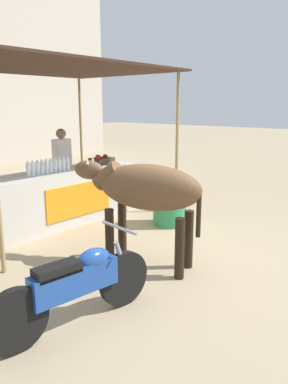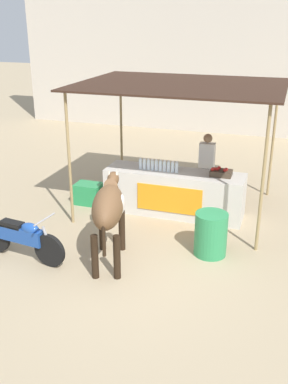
{
  "view_description": "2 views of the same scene",
  "coord_description": "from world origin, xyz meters",
  "px_view_note": "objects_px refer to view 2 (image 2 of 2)",
  "views": [
    {
      "loc": [
        -4.11,
        -3.22,
        2.11
      ],
      "look_at": [
        0.39,
        0.63,
        0.73
      ],
      "focal_mm": 35.0,
      "sensor_mm": 36.0,
      "label": 1
    },
    {
      "loc": [
        2.25,
        -6.6,
        4.08
      ],
      "look_at": [
        -0.26,
        0.91,
        0.95
      ],
      "focal_mm": 42.0,
      "sensor_mm": 36.0,
      "label": 2
    }
  ],
  "objects_px": {
    "motorcycle_parked": "(22,237)",
    "cooler_box": "(89,194)",
    "water_barrel": "(211,234)",
    "vendor_behind_counter": "(206,169)",
    "cow": "(109,207)",
    "stall_counter": "(174,193)",
    "fruit_crate": "(221,173)"
  },
  "relations": [
    {
      "from": "cow",
      "to": "motorcycle_parked",
      "type": "height_order",
      "value": "cow"
    },
    {
      "from": "vendor_behind_counter",
      "to": "water_barrel",
      "type": "distance_m",
      "value": 2.42
    },
    {
      "from": "vendor_behind_counter",
      "to": "cow",
      "type": "relative_size",
      "value": 0.89
    },
    {
      "from": "stall_counter",
      "to": "cooler_box",
      "type": "height_order",
      "value": "stall_counter"
    },
    {
      "from": "cooler_box",
      "to": "vendor_behind_counter",
      "type": "bearing_deg",
      "value": 18.46
    },
    {
      "from": "stall_counter",
      "to": "cooler_box",
      "type": "distance_m",
      "value": 2.02
    },
    {
      "from": "motorcycle_parked",
      "to": "cooler_box",
      "type": "bearing_deg",
      "value": 89.49
    },
    {
      "from": "water_barrel",
      "to": "motorcycle_parked",
      "type": "relative_size",
      "value": 0.45
    },
    {
      "from": "fruit_crate",
      "to": "cooler_box",
      "type": "xyz_separation_m",
      "value": [
        -2.98,
        -0.15,
        -0.79
      ]
    },
    {
      "from": "cow",
      "to": "water_barrel",
      "type": "bearing_deg",
      "value": 26.12
    },
    {
      "from": "cow",
      "to": "fruit_crate",
      "type": "bearing_deg",
      "value": 58.01
    },
    {
      "from": "cooler_box",
      "to": "water_barrel",
      "type": "distance_m",
      "value": 3.44
    },
    {
      "from": "stall_counter",
      "to": "cow",
      "type": "distance_m",
      "value": 2.48
    },
    {
      "from": "fruit_crate",
      "to": "water_barrel",
      "type": "distance_m",
      "value": 1.74
    },
    {
      "from": "cooler_box",
      "to": "water_barrel",
      "type": "relative_size",
      "value": 0.75
    },
    {
      "from": "stall_counter",
      "to": "water_barrel",
      "type": "bearing_deg",
      "value": -54.81
    },
    {
      "from": "water_barrel",
      "to": "fruit_crate",
      "type": "bearing_deg",
      "value": 94.47
    },
    {
      "from": "stall_counter",
      "to": "water_barrel",
      "type": "height_order",
      "value": "stall_counter"
    },
    {
      "from": "water_barrel",
      "to": "motorcycle_parked",
      "type": "height_order",
      "value": "motorcycle_parked"
    },
    {
      "from": "cow",
      "to": "motorcycle_parked",
      "type": "xyz_separation_m",
      "value": [
        -1.49,
        -0.42,
        -0.61
      ]
    },
    {
      "from": "fruit_crate",
      "to": "motorcycle_parked",
      "type": "bearing_deg",
      "value": -136.64
    },
    {
      "from": "cow",
      "to": "stall_counter",
      "type": "bearing_deg",
      "value": 77.31
    },
    {
      "from": "vendor_behind_counter",
      "to": "stall_counter",
      "type": "bearing_deg",
      "value": -125.77
    },
    {
      "from": "stall_counter",
      "to": "water_barrel",
      "type": "relative_size",
      "value": 3.73
    },
    {
      "from": "water_barrel",
      "to": "cooler_box",
      "type": "bearing_deg",
      "value": 154.74
    },
    {
      "from": "cooler_box",
      "to": "cow",
      "type": "bearing_deg",
      "value": -57.0
    },
    {
      "from": "vendor_behind_counter",
      "to": "cow",
      "type": "height_order",
      "value": "vendor_behind_counter"
    },
    {
      "from": "vendor_behind_counter",
      "to": "cooler_box",
      "type": "bearing_deg",
      "value": -161.54
    },
    {
      "from": "vendor_behind_counter",
      "to": "cooler_box",
      "type": "xyz_separation_m",
      "value": [
        -2.55,
        -0.85,
        -0.61
      ]
    },
    {
      "from": "cooler_box",
      "to": "water_barrel",
      "type": "bearing_deg",
      "value": -25.26
    },
    {
      "from": "stall_counter",
      "to": "fruit_crate",
      "type": "xyz_separation_m",
      "value": [
        0.98,
        0.05,
        0.55
      ]
    },
    {
      "from": "cooler_box",
      "to": "cow",
      "type": "height_order",
      "value": "cow"
    }
  ]
}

